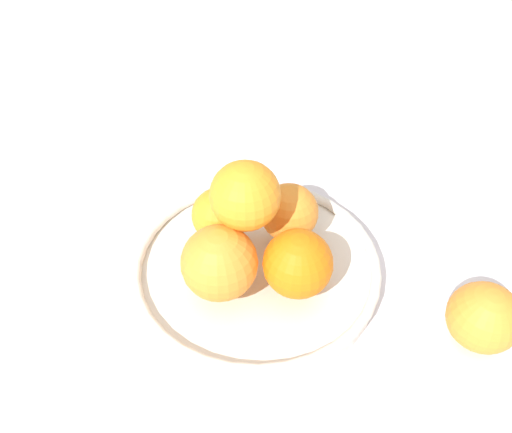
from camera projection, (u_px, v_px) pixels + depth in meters
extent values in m
plane|color=silver|center=(256.00, 275.00, 0.62)|extent=(4.00, 4.00, 0.00)
cylinder|color=silver|center=(256.00, 270.00, 0.61)|extent=(0.29, 0.29, 0.02)
torus|color=silver|center=(256.00, 262.00, 0.60)|extent=(0.30, 0.30, 0.01)
sphere|color=orange|center=(219.00, 215.00, 0.60)|extent=(0.07, 0.07, 0.07)
sphere|color=orange|center=(219.00, 263.00, 0.53)|extent=(0.08, 0.08, 0.08)
sphere|color=orange|center=(298.00, 264.00, 0.54)|extent=(0.08, 0.08, 0.08)
sphere|color=orange|center=(289.00, 212.00, 0.60)|extent=(0.07, 0.07, 0.07)
sphere|color=orange|center=(245.00, 194.00, 0.53)|extent=(0.08, 0.08, 0.08)
sphere|color=orange|center=(484.00, 317.00, 0.53)|extent=(0.08, 0.08, 0.08)
cylinder|color=silver|center=(457.00, 208.00, 0.63)|extent=(0.07, 0.07, 0.11)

